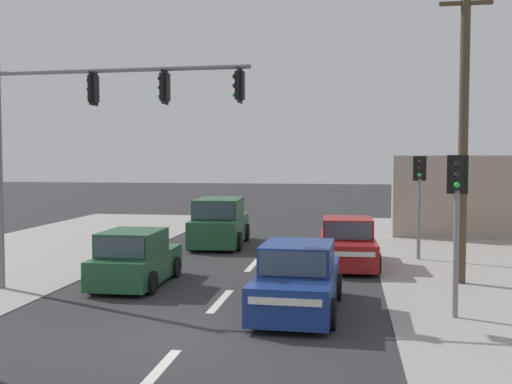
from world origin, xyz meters
TOP-DOWN VIEW (x-y plane):
  - ground_plane at (0.00, 0.00)m, footprint 140.00×140.00m
  - lane_dash_near at (0.00, -2.00)m, footprint 0.20×2.40m
  - lane_dash_mid at (0.00, 3.00)m, footprint 0.20×2.40m
  - lane_dash_far at (0.00, 8.00)m, footprint 0.20×2.40m
  - utility_pole_midground_right at (6.17, 5.99)m, footprint 1.80×0.26m
  - traffic_signal_mast at (-3.69, 3.35)m, footprint 6.89×0.58m
  - pedestal_signal_right_kerb at (5.39, 2.23)m, footprint 0.44×0.31m
  - pedestal_signal_far_median at (5.47, 9.86)m, footprint 0.44×0.30m
  - suv_crossing_left at (-2.02, 12.15)m, footprint 2.27×4.63m
  - hatchback_oncoming_near at (-2.72, 4.48)m, footprint 1.80×3.65m
  - sedan_kerbside_parked at (1.94, 2.33)m, footprint 1.99×4.29m
  - sedan_receding_far at (3.05, 8.32)m, footprint 2.01×4.29m

SIDE VIEW (x-z plane):
  - ground_plane at x=0.00m, z-range 0.00..0.00m
  - lane_dash_near at x=0.00m, z-range 0.00..0.01m
  - lane_dash_mid at x=0.00m, z-range 0.00..0.01m
  - lane_dash_far at x=0.00m, z-range 0.00..0.01m
  - hatchback_oncoming_near at x=-2.72m, z-range -0.06..1.47m
  - sedan_kerbside_parked at x=1.94m, z-range -0.08..1.48m
  - sedan_receding_far at x=3.05m, z-range -0.08..1.48m
  - suv_crossing_left at x=-2.02m, z-range -0.06..1.83m
  - pedestal_signal_right_kerb at x=5.39m, z-range 0.64..4.20m
  - pedestal_signal_far_median at x=5.47m, z-range 0.64..4.20m
  - traffic_signal_mast at x=-3.69m, z-range 1.35..7.35m
  - utility_pole_midground_right at x=6.17m, z-range 0.23..9.02m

